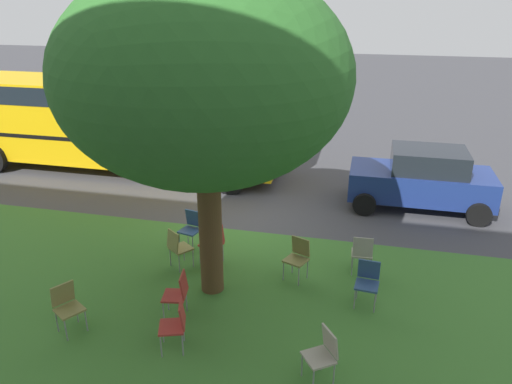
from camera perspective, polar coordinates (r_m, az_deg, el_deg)
The scene contains 15 objects.
ground at distance 12.12m, azimuth -1.42°, elevation -4.13°, with size 80.00×80.00×0.00m, color #424247.
grass_verge at distance 9.48m, azimuth -6.43°, elevation -12.46°, with size 48.00×6.00×0.01m, color #3D752D.
street_tree at distance 8.26m, azimuth -6.11°, elevation 13.28°, with size 4.95×4.95×5.95m.
chair_0 at distance 8.99m, azimuth -21.41°, elevation -12.23°, with size 0.57×0.57×0.88m.
chair_1 at distance 10.17m, azimuth 12.42°, elevation -6.91°, with size 0.44×0.44×0.88m.
chair_2 at distance 9.26m, azimuth 13.02°, elevation -10.05°, with size 0.45×0.46×0.88m.
chair_3 at distance 8.11m, azimuth -9.43°, elevation -14.94°, with size 0.53×0.53×0.88m.
chair_4 at distance 7.53m, azimuth 7.92°, elevation -18.20°, with size 0.58×0.58×0.88m.
chair_5 at distance 11.07m, azimuth -7.63°, elevation -4.04°, with size 0.50×0.51×0.88m.
chair_6 at distance 10.34m, azimuth -5.01°, elevation -5.89°, with size 0.54×0.54×0.88m.
chair_7 at distance 10.28m, azimuth -9.21°, elevation -6.31°, with size 0.58×0.58×0.88m.
chair_8 at distance 9.84m, azimuth 4.95°, elevation -7.46°, with size 0.54×0.55×0.88m.
chair_9 at distance 8.81m, azimuth -9.16°, elevation -11.58°, with size 0.49×0.49×0.88m.
parked_car at distance 13.65m, azimuth 18.98°, elevation 1.53°, with size 3.70×1.92×1.65m.
school_bus at distance 16.25m, azimuth -15.73°, elevation 8.52°, with size 10.40×2.80×2.88m.
Camera 1 is at (-2.79, 10.50, 5.37)m, focal length 33.91 mm.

